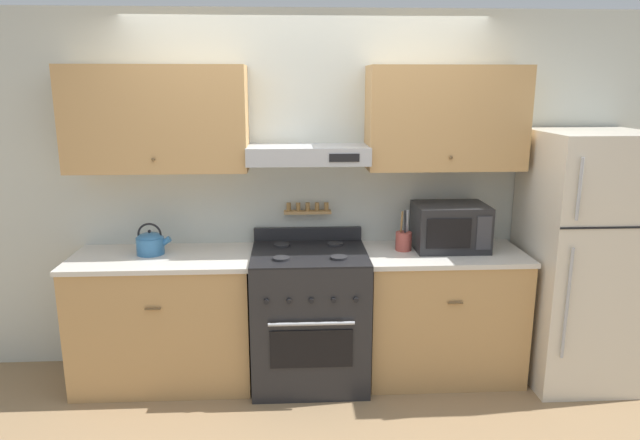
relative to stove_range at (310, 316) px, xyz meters
name	(u,v)px	position (x,y,z in m)	size (l,w,h in m)	color
ground_plane	(311,399)	(0.00, -0.29, -0.47)	(16.00, 16.00, 0.00)	#937551
wall_back	(304,169)	(-0.03, 0.31, 0.99)	(5.20, 0.46, 2.55)	silver
counter_left	(165,318)	(-1.00, 0.04, -0.01)	(1.22, 0.64, 0.91)	tan
counter_right	(441,313)	(0.94, 0.04, -0.01)	(1.10, 0.64, 0.91)	tan
stove_range	(310,316)	(0.00, 0.00, 0.00)	(0.78, 0.71, 1.03)	#232326
refrigerator	(582,258)	(1.89, -0.04, 0.40)	(0.74, 0.78, 1.75)	beige
tea_kettle	(150,243)	(-1.08, 0.09, 0.52)	(0.24, 0.19, 0.22)	teal
microwave	(450,227)	(0.99, 0.11, 0.60)	(0.50, 0.38, 0.32)	#232326
utensil_crock	(404,240)	(0.66, 0.09, 0.51)	(0.11, 0.11, 0.28)	#B24C42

